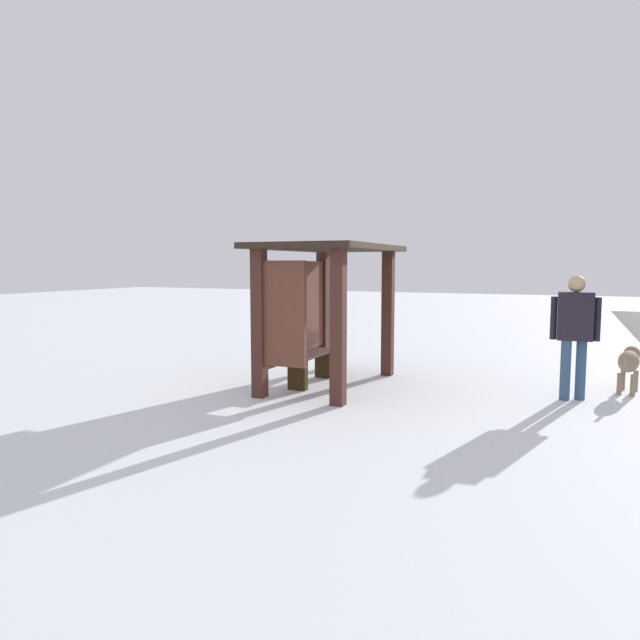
{
  "coord_description": "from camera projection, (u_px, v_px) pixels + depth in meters",
  "views": [
    {
      "loc": [
        -8.26,
        -3.43,
        1.93
      ],
      "look_at": [
        -0.14,
        0.1,
        1.06
      ],
      "focal_mm": 31.88,
      "sensor_mm": 36.0,
      "label": 1
    }
  ],
  "objects": [
    {
      "name": "person_walking",
      "position": [
        575.0,
        327.0,
        7.99
      ],
      "size": [
        0.28,
        0.66,
        1.77
      ],
      "color": "#231D29",
      "rests_on": "ground"
    },
    {
      "name": "bus_shelter",
      "position": [
        317.0,
        287.0,
        8.93
      ],
      "size": [
        2.82,
        1.72,
        2.23
      ],
      "color": "#44241D",
      "rests_on": "ground"
    },
    {
      "name": "ground_plane",
      "position": [
        329.0,
        385.0,
        9.09
      ],
      "size": [
        60.0,
        60.0,
        0.0
      ],
      "primitive_type": "plane",
      "color": "white"
    },
    {
      "name": "bench_left_inside",
      "position": [
        310.0,
        361.0,
        9.19
      ],
      "size": [
        1.23,
        0.35,
        0.78
      ],
      "color": "#442827",
      "rests_on": "ground"
    },
    {
      "name": "dog",
      "position": [
        629.0,
        362.0,
        8.54
      ],
      "size": [
        0.99,
        0.4,
        0.66
      ],
      "color": "#90765C",
      "rests_on": "ground"
    }
  ]
}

